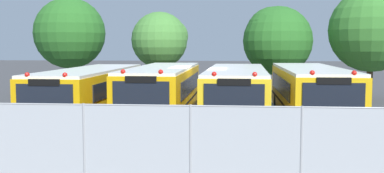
# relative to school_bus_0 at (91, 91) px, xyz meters

# --- Properties ---
(ground_plane) EXTENTS (160.00, 160.00, 0.00)m
(ground_plane) POSITION_rel_school_bus_0_xyz_m (5.01, -0.09, -1.33)
(ground_plane) COLOR #424244
(school_bus_0) EXTENTS (2.76, 10.54, 2.51)m
(school_bus_0) POSITION_rel_school_bus_0_xyz_m (0.00, 0.00, 0.00)
(school_bus_0) COLOR #EAA80C
(school_bus_0) RESTS_ON ground_plane
(school_bus_1) EXTENTS (2.62, 10.03, 2.61)m
(school_bus_1) POSITION_rel_school_bus_0_xyz_m (3.36, 0.06, 0.05)
(school_bus_1) COLOR #EAA80C
(school_bus_1) RESTS_ON ground_plane
(school_bus_2) EXTENTS (2.84, 10.44, 2.55)m
(school_bus_2) POSITION_rel_school_bus_0_xyz_m (6.73, 0.09, 0.02)
(school_bus_2) COLOR yellow
(school_bus_2) RESTS_ON ground_plane
(school_bus_3) EXTENTS (2.64, 10.12, 2.62)m
(school_bus_3) POSITION_rel_school_bus_0_xyz_m (9.97, -0.06, 0.06)
(school_bus_3) COLOR yellow
(school_bus_3) RESTS_ON ground_plane
(tree_0) EXTENTS (4.87, 4.87, 6.72)m
(tree_0) POSITION_rel_school_bus_0_xyz_m (-4.77, 10.39, 2.85)
(tree_0) COLOR #4C3823
(tree_0) RESTS_ON ground_plane
(tree_1) EXTENTS (3.70, 3.67, 5.64)m
(tree_1) POSITION_rel_school_bus_0_xyz_m (1.88, 9.28, 2.50)
(tree_1) COLOR #4C3823
(tree_1) RESTS_ON ground_plane
(tree_2) EXTENTS (4.45, 4.45, 5.96)m
(tree_2) POSITION_rel_school_bus_0_xyz_m (9.30, 9.29, 2.55)
(tree_2) COLOR #4C3823
(tree_2) RESTS_ON ground_plane
(tree_3) EXTENTS (5.20, 5.20, 6.99)m
(tree_3) POSITION_rel_school_bus_0_xyz_m (15.03, 8.88, 3.07)
(tree_3) COLOR #4C3823
(tree_3) RESTS_ON ground_plane
(chainlink_fence) EXTENTS (17.04, 0.07, 1.95)m
(chainlink_fence) POSITION_rel_school_bus_0_xyz_m (5.48, -9.14, -0.32)
(chainlink_fence) COLOR #9EA0A3
(chainlink_fence) RESTS_ON ground_plane
(traffic_cone) EXTENTS (0.51, 0.51, 0.67)m
(traffic_cone) POSITION_rel_school_bus_0_xyz_m (9.99, -7.98, -0.99)
(traffic_cone) COLOR #EA5914
(traffic_cone) RESTS_ON ground_plane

